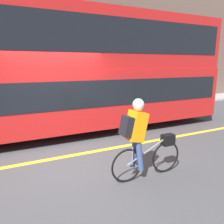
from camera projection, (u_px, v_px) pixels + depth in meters
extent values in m
plane|color=#424244|center=(69.00, 160.00, 5.12)|extent=(80.00, 80.00, 0.00)
cube|color=yellow|center=(67.00, 156.00, 5.31)|extent=(50.00, 0.14, 0.01)
cube|color=gray|center=(39.00, 113.00, 9.77)|extent=(60.00, 1.86, 0.10)
cube|color=brown|center=(30.00, 34.00, 9.97)|extent=(60.00, 0.30, 7.11)
cylinder|color=black|center=(156.00, 108.00, 8.67)|extent=(0.99, 0.30, 0.99)
cube|color=#B21919|center=(87.00, 96.00, 7.30)|extent=(9.35, 2.46, 1.75)
cube|color=black|center=(87.00, 89.00, 7.25)|extent=(8.97, 2.48, 0.77)
cube|color=#B21919|center=(85.00, 41.00, 6.92)|extent=(9.35, 2.36, 1.74)
cube|color=black|center=(85.00, 38.00, 6.90)|extent=(8.97, 2.38, 0.97)
torus|color=black|center=(166.00, 157.00, 4.49)|extent=(0.66, 0.04, 0.66)
torus|color=black|center=(127.00, 166.00, 4.10)|extent=(0.66, 0.04, 0.66)
cylinder|color=slate|center=(148.00, 151.00, 4.25)|extent=(0.92, 0.03, 0.45)
cylinder|color=slate|center=(132.00, 152.00, 4.10)|extent=(0.03, 0.03, 0.49)
cube|color=black|center=(168.00, 140.00, 4.42)|extent=(0.26, 0.16, 0.22)
cube|color=orange|center=(136.00, 126.00, 4.01)|extent=(0.37, 0.32, 0.58)
cube|color=black|center=(127.00, 126.00, 3.93)|extent=(0.21, 0.26, 0.38)
cylinder|color=#384C7A|center=(135.00, 152.00, 4.23)|extent=(0.21, 0.11, 0.60)
cylinder|color=#384C7A|center=(140.00, 156.00, 4.07)|extent=(0.19, 0.11, 0.60)
sphere|color=tan|center=(138.00, 107.00, 3.96)|extent=(0.19, 0.19, 0.19)
sphere|color=silver|center=(138.00, 104.00, 3.95)|extent=(0.21, 0.21, 0.21)
cylinder|color=#59595B|center=(26.00, 84.00, 9.22)|extent=(0.07, 0.07, 2.54)
cube|color=#1959B2|center=(24.00, 59.00, 8.96)|extent=(0.36, 0.02, 0.36)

